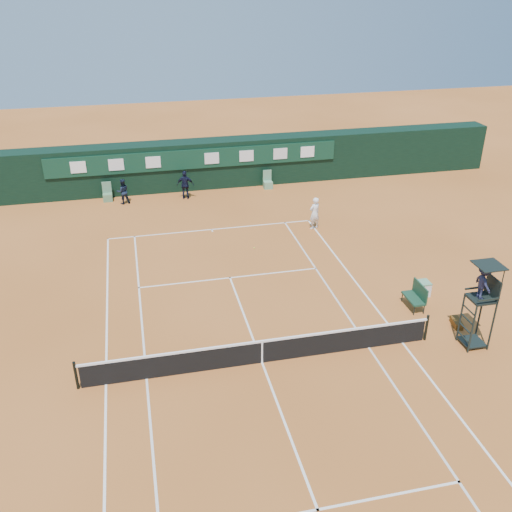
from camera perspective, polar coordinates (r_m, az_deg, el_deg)
The scene contains 14 objects.
ground at distance 20.92m, azimuth 0.60°, elevation -10.60°, with size 90.00×90.00×0.00m, color #BF692D.
court_lines at distance 20.91m, azimuth 0.60°, elevation -10.59°, with size 11.05×23.85×0.01m.
tennis_net at distance 20.61m, azimuth 0.60°, elevation -9.49°, with size 12.90×0.10×1.10m.
back_wall at distance 36.82m, azimuth -6.18°, elevation 9.10°, with size 40.00×1.65×3.00m.
linesman_chair_left at distance 35.86m, azimuth -14.61°, elevation 5.85°, with size 0.55×0.50×1.15m.
linesman_chair_right at distance 36.78m, azimuth 1.18°, elevation 7.28°, with size 0.55×0.50×1.15m.
umpire_chair at distance 21.99m, azimuth 21.74°, elevation -3.05°, with size 0.96×0.95×3.42m.
player_bench at distance 24.58m, azimuth 15.75°, elevation -3.77°, with size 0.56×1.20×1.10m.
tennis_bag at distance 24.10m, azimuth 19.42°, elevation -6.33°, with size 0.31×0.71×0.27m, color black.
cooler at distance 25.71m, azimuth 16.32°, elevation -3.11°, with size 0.57×0.57×0.65m.
tennis_ball at distance 28.81m, azimuth -0.18°, elevation 0.82°, with size 0.07×0.07×0.07m, color #D0F037.
player at distance 30.86m, azimuth 5.87°, elevation 4.28°, with size 0.65×0.43×1.79m, color white.
ball_kid_left at distance 35.04m, azimuth -13.17°, elevation 6.30°, with size 0.75×0.58×1.53m, color black.
ball_kid_right at distance 35.11m, azimuth -7.08°, elevation 7.07°, with size 1.04×0.43×1.77m, color black.
Camera 1 is at (-3.85, -16.09, 12.80)m, focal length 40.00 mm.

